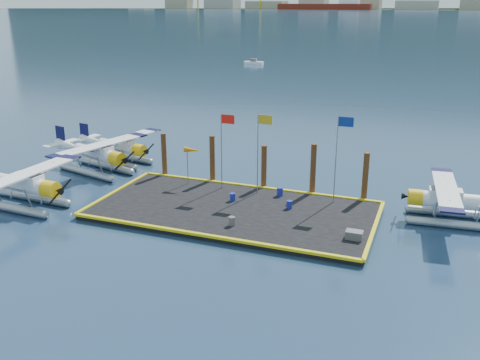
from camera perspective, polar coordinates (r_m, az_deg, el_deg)
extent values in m
plane|color=#182A4A|center=(38.83, -0.68, -3.59)|extent=(4000.00, 4000.00, 0.00)
cube|color=black|center=(38.76, -0.68, -3.32)|extent=(20.00, 10.00, 0.40)
cube|color=black|center=(1133.62, 20.99, 16.74)|extent=(3000.00, 500.00, 0.30)
cube|color=#57150C|center=(914.15, 8.95, 17.77)|extent=(150.00, 22.00, 10.00)
cube|color=white|center=(906.48, 11.58, 18.19)|extent=(30.00, 16.00, 12.00)
cone|color=black|center=(1575.93, 7.78, 17.96)|extent=(1400.00, 1400.00, 520.00)
cone|color=black|center=(1584.78, 19.33, 17.14)|extent=(1300.00, 1300.00, 430.00)
cylinder|color=#9399A0|center=(44.05, -21.22, -1.72)|extent=(6.69, 1.00, 0.64)
cylinder|color=#9399A0|center=(42.54, -23.42, -2.71)|extent=(6.69, 1.00, 0.64)
cylinder|color=white|center=(42.68, -22.33, -0.43)|extent=(5.05, 1.44, 1.18)
cube|color=white|center=(42.11, -21.78, -0.06)|extent=(2.42, 1.31, 0.97)
cube|color=black|center=(41.83, -21.50, 0.16)|extent=(1.56, 1.21, 0.59)
cylinder|color=yellow|center=(40.77, -19.58, -0.96)|extent=(1.14, 1.30, 1.25)
cube|color=black|center=(40.17, -18.62, -1.14)|extent=(0.19, 2.39, 1.21)
cube|color=white|center=(41.96, -21.87, 0.63)|extent=(2.12, 9.74, 0.13)
cube|color=#0B0A35|center=(45.13, -17.77, 2.30)|extent=(1.66, 1.05, 0.14)
cylinder|color=#9399A0|center=(50.43, -14.12, 1.50)|extent=(6.51, 2.30, 0.64)
cylinder|color=#9399A0|center=(49.04, -16.17, 0.84)|extent=(6.51, 2.30, 0.64)
cylinder|color=white|center=(49.17, -15.11, 2.72)|extent=(5.06, 2.39, 1.17)
cube|color=white|center=(48.60, -14.67, 3.03)|extent=(2.55, 1.72, 0.95)
cube|color=black|center=(48.31, -14.44, 3.22)|extent=(1.72, 1.46, 0.58)
cylinder|color=yellow|center=(47.13, -12.96, 2.22)|extent=(1.34, 1.46, 1.23)
cube|color=black|center=(46.48, -12.22, 2.04)|extent=(0.67, 2.30, 1.19)
cube|color=white|center=(48.46, -14.72, 3.63)|extent=(3.98, 9.62, 0.13)
cube|color=#0B0A35|center=(51.38, -10.85, 4.75)|extent=(1.78, 1.33, 0.14)
cube|color=#0B0A35|center=(45.81, -19.05, 2.36)|extent=(1.78, 1.33, 0.14)
cube|color=#0B0A35|center=(52.71, -18.61, 4.51)|extent=(1.16, 0.42, 1.80)
cube|color=white|center=(52.79, -18.46, 3.77)|extent=(1.85, 3.73, 0.11)
cylinder|color=#9399A0|center=(52.86, -12.05, 2.41)|extent=(6.04, 1.68, 0.58)
cylinder|color=#9399A0|center=(51.40, -13.66, 1.83)|extent=(6.04, 1.68, 0.58)
cylinder|color=white|center=(51.64, -12.79, 3.49)|extent=(4.65, 1.88, 1.07)
cube|color=white|center=(51.16, -12.34, 3.78)|extent=(2.30, 1.45, 0.88)
cube|color=black|center=(50.92, -12.12, 3.95)|extent=(1.53, 1.25, 0.54)
cylinder|color=yellow|center=(49.96, -10.68, 3.13)|extent=(1.16, 1.29, 1.13)
cube|color=black|center=(49.43, -9.97, 3.00)|extent=(0.45, 2.14, 1.09)
cube|color=white|center=(51.04, -12.38, 4.31)|extent=(3.04, 8.88, 0.12)
cube|color=#0B0A35|center=(54.05, -9.34, 5.28)|extent=(1.60, 1.13, 0.13)
cube|color=#0B0A35|center=(48.21, -15.77, 3.20)|extent=(1.60, 1.13, 0.13)
cube|color=#0B0A35|center=(54.57, -16.28, 4.96)|extent=(1.07, 0.31, 1.65)
cube|color=white|center=(54.65, -16.15, 4.31)|extent=(1.47, 3.41, 0.10)
cylinder|color=#9399A0|center=(39.07, 22.05, -4.43)|extent=(6.09, 1.12, 0.59)
cylinder|color=#9399A0|center=(41.06, 21.77, -3.29)|extent=(6.09, 1.12, 0.59)
cylinder|color=white|center=(39.58, 21.85, -2.06)|extent=(4.62, 1.48, 1.08)
cube|color=white|center=(39.40, 21.07, -1.52)|extent=(2.24, 1.26, 0.88)
cube|color=black|center=(39.31, 20.68, -1.22)|extent=(1.45, 1.14, 0.54)
cylinder|color=yellow|center=(39.35, 18.19, -1.75)|extent=(1.07, 1.22, 1.13)
cube|color=black|center=(39.31, 16.98, -1.65)|extent=(0.25, 2.17, 1.10)
cube|color=white|center=(39.25, 21.15, -0.85)|extent=(2.24, 8.90, 0.12)
cube|color=#0B0A35|center=(35.31, 21.69, -3.05)|extent=(1.54, 1.01, 0.13)
cube|color=#0B0A35|center=(43.24, 20.72, 0.94)|extent=(1.54, 1.01, 0.13)
cylinder|color=navy|center=(40.06, -0.80, -1.82)|extent=(0.41, 0.41, 0.58)
cylinder|color=navy|center=(38.77, 5.29, -2.62)|extent=(0.41, 0.41, 0.58)
cylinder|color=#4F4E53|center=(35.73, -0.87, -4.41)|extent=(0.43, 0.43, 0.61)
cylinder|color=navy|center=(41.17, 4.28, -1.24)|extent=(0.47, 0.47, 0.66)
cube|color=#4F4E53|center=(34.57, 12.09, -5.74)|extent=(1.07, 0.71, 0.53)
cylinder|color=gray|center=(41.96, -1.99, 3.01)|extent=(0.08, 0.08, 6.00)
cube|color=red|center=(41.12, -1.32, 6.50)|extent=(1.10, 0.03, 0.70)
cylinder|color=gray|center=(40.90, 1.89, 2.75)|extent=(0.08, 0.08, 6.20)
cube|color=#BF9516|center=(40.07, 2.69, 6.46)|extent=(1.10, 0.03, 0.70)
cylinder|color=gray|center=(39.42, 10.18, 2.07)|extent=(0.08, 0.08, 6.50)
cube|color=navy|center=(38.62, 11.23, 6.11)|extent=(1.10, 0.03, 0.70)
cylinder|color=gray|center=(43.58, -5.61, 1.48)|extent=(0.07, 0.07, 3.00)
cone|color=orange|center=(42.98, -5.07, 3.19)|extent=(1.40, 0.44, 0.44)
cylinder|color=#422613|center=(46.25, -8.09, 2.52)|extent=(0.44, 0.44, 4.00)
cylinder|color=#422613|center=(44.30, -2.97, 2.10)|extent=(0.44, 0.44, 4.20)
cylinder|color=#422613|center=(42.82, 2.57, 1.24)|extent=(0.44, 0.44, 3.80)
cylinder|color=#422613|center=(41.74, 7.79, 0.97)|extent=(0.44, 0.44, 4.30)
cylinder|color=#422613|center=(41.14, 13.21, 0.16)|extent=(0.44, 0.44, 4.00)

